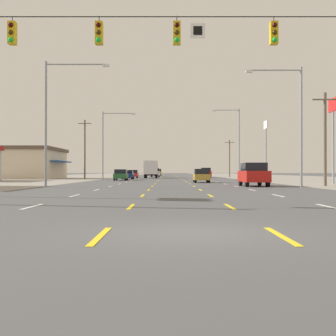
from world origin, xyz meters
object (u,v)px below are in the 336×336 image
(suv_inner_left_distant_b, at_px, (158,172))
(streetlight_left_row_1, at_px, (106,140))
(suv_inner_left_distant_a, at_px, (155,172))
(streetlight_left_row_0, at_px, (53,113))
(streetlight_right_row_0, at_px, (295,117))
(hatchback_far_left_farther, at_px, (133,174))
(streetlight_right_row_1, at_px, (236,139))
(pole_sign_right_row_2, at_px, (266,135))
(suv_far_right_nearest, at_px, (253,174))
(box_truck_inner_left_far, at_px, (151,168))
(hatchback_inner_right_near, at_px, (201,176))
(sedan_far_left_midfar, at_px, (128,175))
(suv_far_right_farthest, at_px, (205,173))
(pole_sign_right_row_1, at_px, (333,119))
(hatchback_far_left_mid, at_px, (121,175))

(suv_inner_left_distant_b, xyz_separation_m, streetlight_left_row_1, (-6.26, -66.10, 4.93))
(suv_inner_left_distant_a, distance_m, streetlight_left_row_0, 69.65)
(suv_inner_left_distant_a, bearing_deg, streetlight_right_row_0, -79.36)
(hatchback_far_left_farther, bearing_deg, streetlight_right_row_1, -49.26)
(suv_inner_left_distant_b, bearing_deg, pole_sign_right_row_2, -74.27)
(streetlight_right_row_0, distance_m, streetlight_right_row_1, 32.40)
(streetlight_left_row_0, height_order, streetlight_right_row_1, streetlight_right_row_1)
(suv_far_right_nearest, xyz_separation_m, box_truck_inner_left_far, (-10.44, 48.19, 0.81))
(streetlight_right_row_1, bearing_deg, suv_far_right_nearest, -95.67)
(suv_inner_left_distant_a, bearing_deg, hatchback_inner_right_near, -82.97)
(streetlight_left_row_0, height_order, streetlight_left_row_1, streetlight_left_row_1)
(sedan_far_left_midfar, distance_m, suv_far_right_farthest, 22.23)
(hatchback_inner_right_near, height_order, pole_sign_right_row_1, pole_sign_right_row_1)
(suv_inner_left_distant_a, height_order, pole_sign_right_row_2, pole_sign_right_row_2)
(sedan_far_left_midfar, xyz_separation_m, pole_sign_right_row_2, (21.56, -3.67, 6.07))
(box_truck_inner_left_far, relative_size, streetlight_left_row_1, 0.71)
(hatchback_inner_right_near, relative_size, suv_inner_left_distant_b, 0.80)
(pole_sign_right_row_1, height_order, streetlight_right_row_0, streetlight_right_row_0)
(streetlight_right_row_1, bearing_deg, suv_far_right_farthest, 96.74)
(box_truck_inner_left_far, distance_m, streetlight_right_row_0, 52.46)
(sedan_far_left_midfar, relative_size, suv_far_right_farthest, 0.92)
(pole_sign_right_row_1, bearing_deg, suv_inner_left_distant_b, 102.68)
(suv_far_right_farthest, distance_m, suv_inner_left_distant_b, 44.12)
(hatchback_inner_right_near, height_order, suv_inner_left_distant_b, suv_inner_left_distant_b)
(suv_far_right_nearest, distance_m, sedan_far_left_midfar, 38.44)
(suv_inner_left_distant_a, xyz_separation_m, streetlight_right_row_0, (13.00, -69.20, 4.56))
(hatchback_far_left_farther, relative_size, streetlight_right_row_0, 0.41)
(hatchback_far_left_mid, bearing_deg, streetlight_left_row_1, 118.11)
(pole_sign_right_row_1, distance_m, streetlight_right_row_1, 22.83)
(pole_sign_right_row_1, distance_m, pole_sign_right_row_2, 24.15)
(box_truck_inner_left_far, xyz_separation_m, streetlight_left_row_1, (-5.97, -18.21, 4.13))
(pole_sign_right_row_1, bearing_deg, streetlight_left_row_1, 140.04)
(hatchback_inner_right_near, xyz_separation_m, pole_sign_right_row_1, (13.11, -4.65, 5.84))
(hatchback_far_left_mid, distance_m, streetlight_right_row_1, 18.24)
(suv_far_right_farthest, distance_m, streetlight_left_row_0, 58.24)
(suv_inner_left_distant_b, distance_m, pole_sign_right_row_1, 90.30)
(hatchback_inner_right_near, bearing_deg, hatchback_far_left_farther, 105.78)
(pole_sign_right_row_2, bearing_deg, streetlight_left_row_1, -174.68)
(sedan_far_left_midfar, relative_size, streetlight_right_row_0, 0.47)
(sedan_far_left_midfar, bearing_deg, hatchback_inner_right_near, -66.07)
(pole_sign_right_row_1, distance_m, streetlight_left_row_1, 33.99)
(hatchback_far_left_mid, height_order, pole_sign_right_row_1, pole_sign_right_row_1)
(hatchback_far_left_farther, bearing_deg, pole_sign_right_row_1, -60.41)
(suv_inner_left_distant_a, distance_m, streetlight_right_row_1, 39.40)
(hatchback_far_left_farther, xyz_separation_m, pole_sign_right_row_1, (23.49, -41.36, 5.84))
(hatchback_far_left_farther, xyz_separation_m, streetlight_right_row_0, (16.72, -51.92, 4.81))
(box_truck_inner_left_far, relative_size, pole_sign_right_row_1, 0.83)
(pole_sign_right_row_1, bearing_deg, hatchback_far_left_mid, 144.25)
(hatchback_far_left_mid, xyz_separation_m, hatchback_far_left_farther, (-0.10, 24.52, 0.00))
(hatchback_far_left_farther, bearing_deg, suv_inner_left_distant_b, 85.46)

